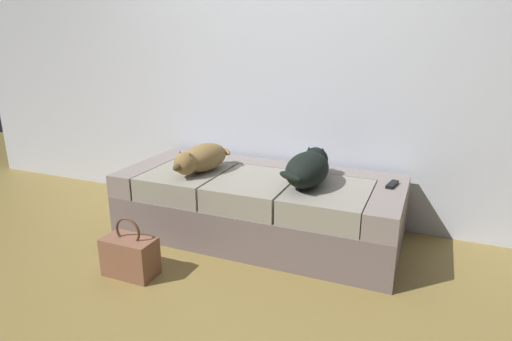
{
  "coord_description": "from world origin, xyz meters",
  "views": [
    {
      "loc": [
        1.1,
        -1.65,
        1.4
      ],
      "look_at": [
        0.0,
        0.97,
        0.51
      ],
      "focal_mm": 30.19,
      "sensor_mm": 36.0,
      "label": 1
    }
  ],
  "objects_px": {
    "couch": "(259,206)",
    "handbag": "(130,256)",
    "dog_tan": "(201,158)",
    "dog_dark": "(309,168)",
    "tv_remote": "(392,184)"
  },
  "relations": [
    {
      "from": "couch",
      "to": "dog_dark",
      "type": "height_order",
      "value": "dog_dark"
    },
    {
      "from": "couch",
      "to": "dog_tan",
      "type": "xyz_separation_m",
      "value": [
        -0.42,
        -0.08,
        0.33
      ]
    },
    {
      "from": "couch",
      "to": "handbag",
      "type": "xyz_separation_m",
      "value": [
        -0.51,
        -0.81,
        -0.1
      ]
    },
    {
      "from": "handbag",
      "to": "tv_remote",
      "type": "bearing_deg",
      "value": 33.74
    },
    {
      "from": "dog_tan",
      "to": "dog_dark",
      "type": "distance_m",
      "value": 0.79
    },
    {
      "from": "couch",
      "to": "tv_remote",
      "type": "bearing_deg",
      "value": 8.09
    },
    {
      "from": "dog_dark",
      "to": "couch",
      "type": "bearing_deg",
      "value": 175.05
    },
    {
      "from": "couch",
      "to": "dog_dark",
      "type": "xyz_separation_m",
      "value": [
        0.37,
        -0.03,
        0.34
      ]
    },
    {
      "from": "dog_tan",
      "to": "dog_dark",
      "type": "bearing_deg",
      "value": 3.29
    },
    {
      "from": "dog_tan",
      "to": "tv_remote",
      "type": "height_order",
      "value": "dog_tan"
    },
    {
      "from": "couch",
      "to": "handbag",
      "type": "height_order",
      "value": "couch"
    },
    {
      "from": "dog_tan",
      "to": "dog_dark",
      "type": "xyz_separation_m",
      "value": [
        0.79,
        0.05,
        0.01
      ]
    },
    {
      "from": "couch",
      "to": "dog_tan",
      "type": "distance_m",
      "value": 0.54
    },
    {
      "from": "tv_remote",
      "to": "handbag",
      "type": "height_order",
      "value": "tv_remote"
    },
    {
      "from": "couch",
      "to": "handbag",
      "type": "relative_size",
      "value": 5.25
    }
  ]
}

